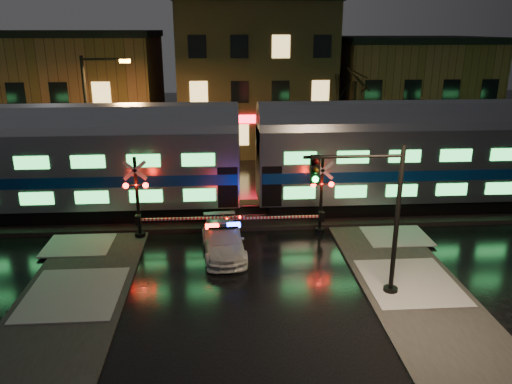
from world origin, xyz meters
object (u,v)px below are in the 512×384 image
Objects in this scene: police_car at (223,240)px; streetlight at (93,118)px; crossing_signal_left at (145,206)px; crossing_signal_right at (314,204)px; traffic_light at (373,220)px.

streetlight is at bearing 125.79° from police_car.
crossing_signal_left is at bearing 147.72° from police_car.
crossing_signal_right is 0.95× the size of crossing_signal_left.
police_car is 7.22m from traffic_light.
traffic_light is (1.00, -6.00, 1.52)m from crossing_signal_right.
traffic_light is (9.03, -6.00, 1.43)m from crossing_signal_left.
streetlight reaches higher than police_car.
police_car is 0.78× the size of traffic_light.
crossing_signal_left reaches higher than police_car.
crossing_signal_right reaches higher than police_car.
police_car is at bearing 130.05° from traffic_light.
crossing_signal_right is at bearing 86.80° from traffic_light.
police_car is at bearing -156.77° from crossing_signal_right.
streetlight reaches higher than crossing_signal_left.
streetlight is (-3.71, 6.70, 3.07)m from crossing_signal_left.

